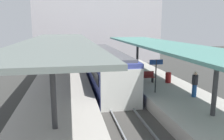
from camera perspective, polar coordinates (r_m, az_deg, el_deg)
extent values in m
plane|color=#383835|center=(15.50, 1.27, -9.06)|extent=(80.00, 80.00, 0.00)
cube|color=#ADA8A0|center=(15.04, -13.17, -7.98)|extent=(4.40, 28.00, 1.00)
cube|color=#ADA8A0|center=(16.52, 14.35, -6.29)|extent=(4.40, 28.00, 1.00)
cube|color=#423F3D|center=(15.46, 1.27, -8.71)|extent=(3.20, 28.00, 0.20)
cube|color=slate|center=(15.28, -1.40, -8.28)|extent=(0.08, 28.00, 0.14)
cube|color=slate|center=(15.57, 3.89, -7.93)|extent=(0.08, 28.00, 0.14)
cube|color=#38428C|center=(19.84, -1.77, 0.39)|extent=(2.70, 13.01, 2.90)
cube|color=silver|center=(13.64, 2.63, -5.27)|extent=(2.65, 0.08, 2.60)
cube|color=black|center=(19.61, -5.73, 1.25)|extent=(0.04, 11.97, 0.76)
cube|color=black|center=(20.04, 2.09, 1.51)|extent=(0.04, 11.97, 0.76)
cube|color=#515156|center=(19.61, -1.80, 4.84)|extent=(2.16, 12.36, 0.20)
cylinder|color=#333335|center=(9.73, -14.76, -5.40)|extent=(0.24, 0.24, 3.28)
cylinder|color=#333335|center=(22.09, -12.71, 3.82)|extent=(0.24, 0.24, 3.28)
cube|color=slate|center=(15.66, -13.62, 7.22)|extent=(4.18, 21.00, 0.16)
cylinder|color=#333335|center=(11.94, 24.80, -3.96)|extent=(0.24, 0.24, 2.90)
cylinder|color=#333335|center=(23.15, 6.49, 3.87)|extent=(0.24, 0.24, 2.90)
cube|color=slate|center=(17.12, 12.92, 6.28)|extent=(4.18, 21.00, 0.16)
cube|color=black|center=(17.52, 6.89, -2.64)|extent=(0.08, 0.32, 0.40)
cube|color=black|center=(17.88, 10.26, -2.46)|extent=(0.08, 0.32, 0.40)
cube|color=maroon|center=(17.64, 8.61, -1.82)|extent=(1.40, 0.40, 0.06)
cube|color=maroon|center=(17.76, 8.44, -0.97)|extent=(1.40, 0.06, 0.40)
cylinder|color=#262628|center=(14.99, 11.08, -1.59)|extent=(0.08, 0.08, 2.20)
cube|color=navy|center=(14.81, 11.21, 2.00)|extent=(0.90, 0.06, 0.32)
cylinder|color=maroon|center=(18.02, 14.14, -1.87)|extent=(0.44, 0.44, 0.80)
cylinder|color=navy|center=(14.91, 20.23, -4.95)|extent=(0.28, 0.28, 0.79)
cylinder|color=#232328|center=(14.74, 20.41, -2.35)|extent=(0.36, 0.36, 0.60)
sphere|color=beige|center=(14.65, 20.52, -0.79)|extent=(0.22, 0.22, 0.22)
cube|color=#B7B2B7|center=(34.49, -3.77, 11.36)|extent=(18.00, 6.00, 11.00)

